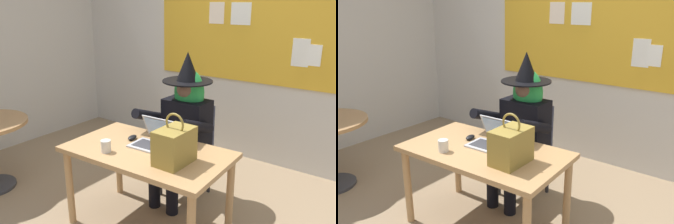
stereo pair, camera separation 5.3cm
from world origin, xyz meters
The scene contains 8 objects.
wall_back_bulletin centered at (0.00, 1.81, 1.41)m, with size 5.30×2.02×2.79m.
desk_main centered at (-0.02, -0.02, 0.62)m, with size 1.33×0.79×0.71m.
chair_at_desk centered at (-0.08, 0.70, 0.50)m, with size 0.43×0.43×0.89m.
person_costumed centered at (-0.09, 0.58, 0.78)m, with size 0.60×0.70×1.41m.
laptop centered at (-0.03, 0.09, 0.76)m, with size 0.34×0.33×0.21m.
computer_mouse centered at (-0.26, 0.07, 0.73)m, with size 0.06×0.10×0.03m, color black.
handbag centered at (0.29, -0.08, 0.85)m, with size 0.20×0.30×0.38m.
coffee_mug centered at (-0.25, -0.24, 0.76)m, with size 0.08×0.08×0.10m, color silver.
Camera 1 is at (1.63, -1.96, 1.82)m, focal length 37.39 mm.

